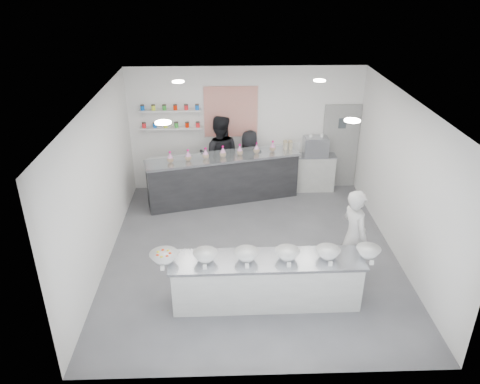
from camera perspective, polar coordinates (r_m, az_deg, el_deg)
The scene contains 26 objects.
floor at distance 9.19m, azimuth 1.49°, elevation -7.42°, with size 6.00×6.00×0.00m, color #515156.
ceiling at distance 7.93m, azimuth 1.74°, elevation 10.92°, with size 6.00×6.00×0.00m, color white.
back_wall at distance 11.24m, azimuth 0.69°, elevation 7.60°, with size 5.50×5.50×0.00m, color white.
left_wall at distance 8.73m, azimuth -16.72°, elevation 0.76°, with size 6.00×6.00×0.00m, color white.
right_wall at distance 9.04m, azimuth 19.28°, elevation 1.27°, with size 6.00×6.00×0.00m, color white.
back_door at distance 11.69m, azimuth 12.07°, elevation 5.42°, with size 0.88×0.04×2.10m, color gray.
pattern_panel at distance 11.07m, azimuth -1.13°, elevation 9.74°, with size 1.25×0.03×1.20m, color red.
jar_shelf_lower at distance 11.17m, azimuth -8.38°, elevation 7.74°, with size 1.45×0.22×0.04m, color silver.
jar_shelf_upper at distance 11.04m, azimuth -8.52°, elevation 9.80°, with size 1.45×0.22×0.04m, color silver.
preserve_jars at distance 11.07m, azimuth -8.48°, elevation 9.08°, with size 1.45×0.10×0.56m, color red, non-canonical shape.
downlight_0 at distance 7.02m, azimuth -9.35°, elevation 8.36°, with size 0.24×0.24×0.02m, color white.
downlight_1 at distance 7.22m, azimuth 13.53°, elevation 8.48°, with size 0.24×0.24×0.02m, color white.
downlight_2 at distance 9.52m, azimuth -7.55°, elevation 13.19°, with size 0.24×0.24×0.02m, color white.
downlight_3 at distance 9.66m, azimuth 9.68°, elevation 13.25°, with size 0.24×0.24×0.02m, color white.
prep_counter at distance 7.77m, azimuth 3.21°, elevation -10.75°, with size 3.11×0.71×0.85m, color silver.
back_bar at distance 10.91m, azimuth -2.04°, elevation 1.61°, with size 3.54×0.65×1.10m, color black.
sneeze_guard at distance 10.36m, azimuth -1.67°, elevation 4.44°, with size 3.49×0.01×0.30m, color white.
espresso_ledge at distance 11.58m, azimuth 8.40°, elevation 2.36°, with size 1.24×0.39×0.92m, color silver.
espresso_machine at distance 11.35m, azimuth 9.20°, elevation 5.50°, with size 0.57×0.40×0.44m, color #93969E.
cup_stacks at distance 11.25m, azimuth 5.84°, elevation 5.31°, with size 0.24×0.24×0.36m, color #C2AF87, non-canonical shape.
prep_bowls at distance 7.48m, azimuth 3.31°, elevation -7.67°, with size 3.64×0.49×0.16m, color white, non-canonical shape.
label_cards at distance 7.08m, azimuth 3.62°, elevation -10.30°, with size 3.31×0.04×0.07m, color white, non-canonical shape.
cookie_bags at distance 10.64m, azimuth -2.10°, elevation 4.95°, with size 2.55×0.15×0.27m, color #FF8CDD, non-canonical shape.
woman_prep at distance 8.28m, azimuth 13.73°, elevation -5.26°, with size 0.63×0.42×1.74m, color #BCB8B5.
staff_left at distance 11.03m, azimuth -2.49°, elevation 4.36°, with size 0.96×0.75×1.97m, color black.
staff_right at distance 11.11m, azimuth 1.17°, elevation 3.53°, with size 0.78×0.51×1.60m, color black.
Camera 1 is at (-0.50, -7.63, 5.10)m, focal length 35.00 mm.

